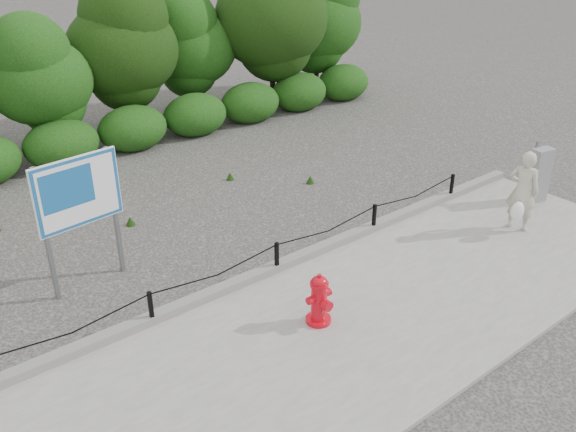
# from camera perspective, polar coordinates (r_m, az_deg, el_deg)

# --- Properties ---
(ground) EXTENTS (90.00, 90.00, 0.00)m
(ground) POSITION_cam_1_polar(r_m,az_deg,el_deg) (11.17, -1.04, -5.56)
(ground) COLOR #2D2B28
(ground) RESTS_ON ground
(sidewalk) EXTENTS (14.00, 4.00, 0.08)m
(sidewalk) POSITION_cam_1_polar(r_m,az_deg,el_deg) (9.91, 6.17, -10.15)
(sidewalk) COLOR gray
(sidewalk) RESTS_ON ground
(curb) EXTENTS (14.00, 0.22, 0.14)m
(curb) POSITION_cam_1_polar(r_m,az_deg,el_deg) (11.12, -1.21, -4.80)
(curb) COLOR slate
(curb) RESTS_ON sidewalk
(chain_barrier) EXTENTS (10.06, 0.06, 0.60)m
(chain_barrier) POSITION_cam_1_polar(r_m,az_deg,el_deg) (10.93, -1.06, -3.53)
(chain_barrier) COLOR black
(chain_barrier) RESTS_ON sidewalk
(treeline) EXTENTS (20.50, 3.92, 5.20)m
(treeline) POSITION_cam_1_polar(r_m,az_deg,el_deg) (18.19, -15.71, 15.26)
(treeline) COLOR black
(treeline) RESTS_ON ground
(fire_hydrant) EXTENTS (0.46, 0.46, 0.88)m
(fire_hydrant) POSITION_cam_1_polar(r_m,az_deg,el_deg) (9.64, 2.94, -7.83)
(fire_hydrant) COLOR red
(fire_hydrant) RESTS_ON sidewalk
(pedestrian) EXTENTS (0.80, 0.72, 1.69)m
(pedestrian) POSITION_cam_1_polar(r_m,az_deg,el_deg) (13.09, 21.10, 2.11)
(pedestrian) COLOR #BBB8A1
(pedestrian) RESTS_ON sidewalk
(utility_cabinet) EXTENTS (0.51, 0.38, 1.37)m
(utility_cabinet) POSITION_cam_1_polar(r_m,az_deg,el_deg) (14.64, 22.41, 3.56)
(utility_cabinet) COLOR #939396
(utility_cabinet) RESTS_ON sidewalk
(advertising_sign) EXTENTS (1.51, 0.28, 2.42)m
(advertising_sign) POSITION_cam_1_polar(r_m,az_deg,el_deg) (10.65, -19.03, 1.61)
(advertising_sign) COLOR slate
(advertising_sign) RESTS_ON ground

